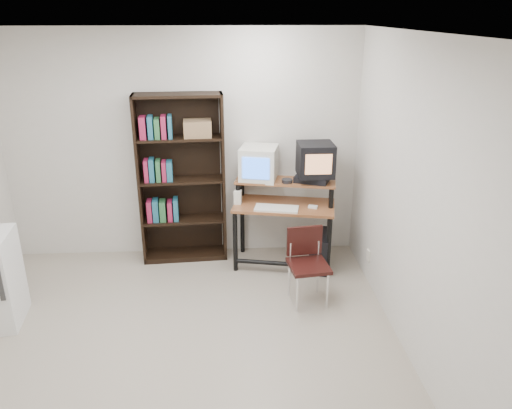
{
  "coord_description": "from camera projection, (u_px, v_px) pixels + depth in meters",
  "views": [
    {
      "loc": [
        0.5,
        -3.55,
        2.74
      ],
      "look_at": [
        0.78,
        1.1,
        0.93
      ],
      "focal_mm": 35.0,
      "sensor_mm": 36.0,
      "label": 1
    }
  ],
  "objects": [
    {
      "name": "computer_desk",
      "position": [
        284.0,
        209.0,
        5.57
      ],
      "size": [
        1.2,
        0.76,
        0.98
      ],
      "rotation": [
        0.0,
        0.0,
        -0.2
      ],
      "color": "brown",
      "rests_on": "floor"
    },
    {
      "name": "back_wall",
      "position": [
        183.0,
        147.0,
        5.66
      ],
      "size": [
        4.0,
        0.01,
        2.6
      ],
      "primitive_type": "cube",
      "color": "beige",
      "rests_on": "floor"
    },
    {
      "name": "vcr",
      "position": [
        312.0,
        179.0,
        5.5
      ],
      "size": [
        0.43,
        0.38,
        0.08
      ],
      "primitive_type": "cube",
      "rotation": [
        0.0,
        0.0,
        -0.39
      ],
      "color": "black",
      "rests_on": "computer_desk"
    },
    {
      "name": "mouse",
      "position": [
        313.0,
        207.0,
        5.44
      ],
      "size": [
        0.12,
        0.09,
        0.03
      ],
      "primitive_type": "cube",
      "rotation": [
        0.0,
        0.0,
        -0.39
      ],
      "color": "white",
      "rests_on": "mousepad"
    },
    {
      "name": "ceiling",
      "position": [
        149.0,
        33.0,
        3.33
      ],
      "size": [
        4.0,
        4.0,
        0.01
      ],
      "primitive_type": "cube",
      "color": "white",
      "rests_on": "back_wall"
    },
    {
      "name": "cd_spindle",
      "position": [
        287.0,
        182.0,
        5.47
      ],
      "size": [
        0.14,
        0.14,
        0.05
      ],
      "primitive_type": "cylinder",
      "rotation": [
        0.0,
        0.0,
        -0.17
      ],
      "color": "#26262B",
      "rests_on": "computer_desk"
    },
    {
      "name": "mousepad",
      "position": [
        313.0,
        209.0,
        5.43
      ],
      "size": [
        0.24,
        0.21,
        0.01
      ],
      "primitive_type": "cube",
      "rotation": [
        0.0,
        0.0,
        -0.12
      ],
      "color": "black",
      "rests_on": "computer_desk"
    },
    {
      "name": "floor",
      "position": [
        173.0,
        354.0,
        4.27
      ],
      "size": [
        4.0,
        4.0,
        0.01
      ],
      "primitive_type": "cube",
      "color": "#ABA08E",
      "rests_on": "ground"
    },
    {
      "name": "desk_speaker",
      "position": [
        238.0,
        198.0,
        5.54
      ],
      "size": [
        0.09,
        0.09,
        0.17
      ],
      "primitive_type": "cube",
      "rotation": [
        0.0,
        0.0,
        -0.21
      ],
      "color": "silver",
      "rests_on": "computer_desk"
    },
    {
      "name": "bookshelf",
      "position": [
        181.0,
        177.0,
        5.64
      ],
      "size": [
        0.98,
        0.38,
        1.93
      ],
      "rotation": [
        0.0,
        0.0,
        0.07
      ],
      "color": "black",
      "rests_on": "floor"
    },
    {
      "name": "crt_tv",
      "position": [
        315.0,
        159.0,
        5.43
      ],
      "size": [
        0.39,
        0.39,
        0.36
      ],
      "rotation": [
        0.0,
        0.0,
        0.01
      ],
      "color": "black",
      "rests_on": "vcr"
    },
    {
      "name": "front_wall",
      "position": [
        103.0,
        408.0,
        1.93
      ],
      "size": [
        4.0,
        0.01,
        2.6
      ],
      "primitive_type": "cube",
      "color": "beige",
      "rests_on": "floor"
    },
    {
      "name": "right_wall",
      "position": [
        420.0,
        208.0,
        3.91
      ],
      "size": [
        0.01,
        4.0,
        2.6
      ],
      "primitive_type": "cube",
      "color": "beige",
      "rests_on": "floor"
    },
    {
      "name": "crt_monitor",
      "position": [
        259.0,
        163.0,
        5.55
      ],
      "size": [
        0.47,
        0.47,
        0.37
      ],
      "rotation": [
        0.0,
        0.0,
        -0.23
      ],
      "color": "silver",
      "rests_on": "computer_desk"
    },
    {
      "name": "school_chair",
      "position": [
        307.0,
        258.0,
        4.93
      ],
      "size": [
        0.42,
        0.42,
        0.75
      ],
      "rotation": [
        0.0,
        0.0,
        0.13
      ],
      "color": "black",
      "rests_on": "floor"
    },
    {
      "name": "keyboard",
      "position": [
        277.0,
        209.0,
        5.4
      ],
      "size": [
        0.5,
        0.3,
        0.03
      ],
      "primitive_type": "cube",
      "rotation": [
        0.0,
        0.0,
        -0.21
      ],
      "color": "silver",
      "rests_on": "computer_desk"
    },
    {
      "name": "pc_tower",
      "position": [
        320.0,
        250.0,
        5.64
      ],
      "size": [
        0.32,
        0.49,
        0.42
      ],
      "primitive_type": "cube",
      "rotation": [
        0.0,
        0.0,
        -0.3
      ],
      "color": "black",
      "rests_on": "floor"
    },
    {
      "name": "wall_outlet",
      "position": [
        368.0,
        255.0,
        5.34
      ],
      "size": [
        0.02,
        0.08,
        0.12
      ],
      "primitive_type": "cube",
      "color": "beige",
      "rests_on": "right_wall"
    }
  ]
}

